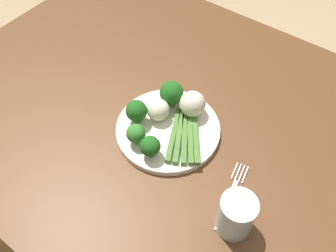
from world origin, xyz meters
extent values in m
cube|color=tan|center=(0.00, 0.00, -0.01)|extent=(6.00, 6.00, 0.02)
cube|color=brown|center=(0.00, 0.00, 0.72)|extent=(1.12, 0.90, 0.04)
cylinder|color=brown|center=(-0.50, 0.39, 0.35)|extent=(0.07, 0.07, 0.70)
cylinder|color=silver|center=(0.08, -0.05, 0.75)|extent=(0.24, 0.24, 0.01)
cube|color=#47752D|center=(0.10, -0.07, 0.76)|extent=(0.07, 0.14, 0.01)
cube|color=#47752D|center=(0.11, -0.06, 0.76)|extent=(0.08, 0.13, 0.01)
cube|color=#47752D|center=(0.12, -0.05, 0.76)|extent=(0.09, 0.13, 0.01)
cube|color=#47752D|center=(0.13, -0.05, 0.76)|extent=(0.10, 0.13, 0.01)
cube|color=#47752D|center=(0.14, -0.04, 0.76)|extent=(0.10, 0.13, 0.01)
cylinder|color=#4C7F2B|center=(0.01, -0.08, 0.76)|extent=(0.02, 0.02, 0.02)
sphere|color=#1E5B1C|center=(0.01, -0.08, 0.79)|extent=(0.05, 0.05, 0.05)
cylinder|color=#4C7F2B|center=(0.04, 0.01, 0.76)|extent=(0.02, 0.02, 0.02)
sphere|color=#1E5B1C|center=(0.04, 0.01, 0.80)|extent=(0.06, 0.06, 0.06)
cylinder|color=#4C7F2B|center=(0.09, -0.14, 0.76)|extent=(0.02, 0.02, 0.02)
sphere|color=#1E5B1C|center=(0.09, -0.14, 0.79)|extent=(0.04, 0.04, 0.04)
cylinder|color=#609E3D|center=(0.04, -0.13, 0.76)|extent=(0.02, 0.02, 0.02)
sphere|color=#337A2D|center=(0.04, -0.13, 0.79)|extent=(0.04, 0.04, 0.04)
sphere|color=silver|center=(0.04, -0.04, 0.78)|extent=(0.05, 0.05, 0.05)
sphere|color=beige|center=(0.09, 0.02, 0.79)|extent=(0.06, 0.06, 0.06)
cube|color=silver|center=(0.28, -0.13, 0.74)|extent=(0.03, 0.12, 0.00)
cube|color=silver|center=(0.28, -0.05, 0.74)|extent=(0.01, 0.04, 0.00)
cube|color=silver|center=(0.27, -0.05, 0.74)|extent=(0.01, 0.04, 0.00)
cube|color=silver|center=(0.26, -0.05, 0.74)|extent=(0.01, 0.04, 0.00)
cube|color=silver|center=(0.26, -0.05, 0.74)|extent=(0.01, 0.04, 0.00)
cylinder|color=silver|center=(0.31, -0.16, 0.79)|extent=(0.07, 0.07, 0.09)
camera|label=1|loc=(0.38, -0.47, 1.42)|focal=38.88mm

